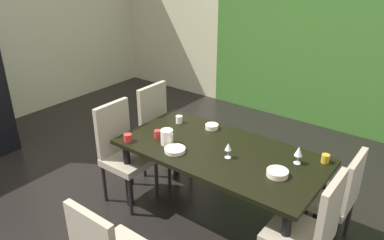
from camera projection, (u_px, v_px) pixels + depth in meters
The scene contains 18 objects.
ground_plane at pixel (148, 196), 4.02m from camera, with size 6.28×5.85×0.02m, color black.
back_panel_interior at pixel (170, 9), 6.64m from camera, with size 2.11×0.10×2.87m, color beige.
garden_window_panel at pixel (352, 30), 4.92m from camera, with size 4.17×0.10×2.87m, color #3C6F27.
dining_table at pixel (220, 158), 3.41m from camera, with size 1.87×0.95×0.76m.
chair_right_near at pixel (310, 229), 2.71m from camera, with size 0.44×0.44×1.03m.
chair_right_far at pixel (335, 194), 3.15m from camera, with size 0.44×0.44×0.93m.
chair_left_far at pixel (161, 128), 4.21m from camera, with size 0.45×0.44×1.06m.
chair_left_near at pixel (122, 149), 3.79m from camera, with size 0.45×0.44×1.04m.
wine_glass_near_window at pixel (299, 152), 3.12m from camera, with size 0.07×0.07×0.16m.
wine_glass_near_shelf at pixel (228, 147), 3.21m from camera, with size 0.06×0.06×0.14m.
serving_bowl_center at pixel (175, 150), 3.34m from camera, with size 0.19×0.19×0.04m, color white.
serving_bowl_corner at pixel (277, 173), 2.99m from camera, with size 0.18×0.18×0.05m, color beige.
serving_bowl_right at pixel (212, 127), 3.77m from camera, with size 0.13×0.13×0.05m, color #E6ECCA.
cup_left at pixel (179, 119), 3.89m from camera, with size 0.07×0.07×0.08m, color #F6ECCB.
cup_west at pixel (325, 159), 3.16m from camera, with size 0.07×0.07×0.08m, color #BA931F.
cup_north at pixel (158, 134), 3.59m from camera, with size 0.07×0.07×0.07m, color red.
cup_south at pixel (128, 138), 3.51m from camera, with size 0.08×0.08×0.07m, color red.
pitcher_east at pixel (167, 137), 3.45m from camera, with size 0.13×0.12×0.15m.
Camera 1 is at (2.38, -2.35, 2.41)m, focal length 35.00 mm.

